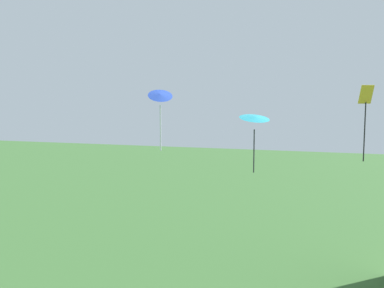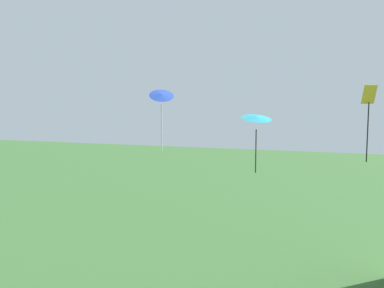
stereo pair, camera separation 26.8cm
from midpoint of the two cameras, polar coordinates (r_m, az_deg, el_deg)
name	(u,v)px [view 2 (the right image)]	position (r m, az deg, el deg)	size (l,w,h in m)	color
kite_cyan_delta	(256,118)	(17.46, 9.02, 3.40)	(1.70, 1.70, 2.46)	#2DB2C6
kite_yellow_diamond	(369,110)	(18.51, 22.87, 4.20)	(0.61, 0.47, 3.08)	yellow
kite_blue_delta	(161,97)	(16.06, -3.61, 6.26)	(1.21, 1.17, 2.35)	blue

